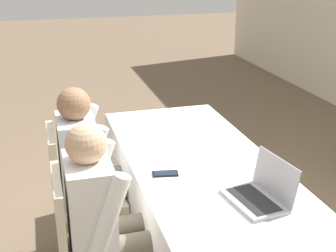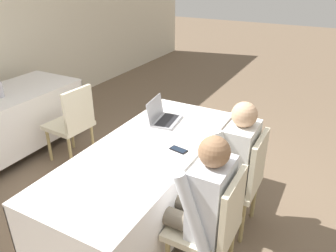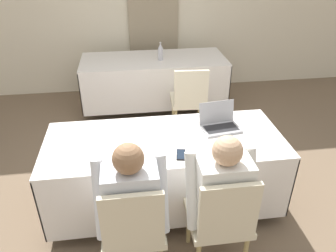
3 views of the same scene
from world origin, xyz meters
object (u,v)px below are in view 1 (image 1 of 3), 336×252
chair_near_left (76,190)px  person_checkered_shirt (91,165)px  chair_near_right (88,246)px  person_white_shirt (106,216)px  laptop (260,194)px  cell_phone (165,174)px

chair_near_left → person_checkered_shirt: (-0.00, 0.10, 0.16)m
chair_near_left → chair_near_right: (0.62, 0.00, 0.00)m
person_checkered_shirt → person_white_shirt: 0.62m
chair_near_left → chair_near_right: 0.62m
person_white_shirt → person_checkered_shirt: bearing=0.0°
chair_near_right → person_white_shirt: 0.19m
laptop → chair_near_right: 0.91m
laptop → person_white_shirt: bearing=-112.9°
person_white_shirt → chair_near_left: bearing=9.4°
laptop → chair_near_left: (-0.83, -0.84, -0.28)m
chair_near_right → cell_phone: bearing=-65.5°
chair_near_left → cell_phone: bearing=-131.0°
chair_near_right → person_white_shirt: size_ratio=0.78×
cell_phone → person_white_shirt: person_white_shirt is taller
laptop → person_checkered_shirt: 1.12m
laptop → chair_near_left: size_ratio=0.40×
person_checkered_shirt → laptop: bearing=-138.1°
laptop → cell_phone: 0.56m
chair_near_left → person_checkered_shirt: size_ratio=0.78×
chair_near_left → chair_near_right: bearing=-180.0°
person_checkered_shirt → person_white_shirt: (0.62, 0.00, 0.00)m
laptop → person_white_shirt: person_white_shirt is taller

